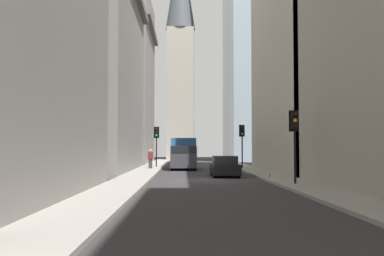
{
  "coord_description": "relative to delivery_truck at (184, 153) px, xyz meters",
  "views": [
    {
      "loc": [
        -27.28,
        1.48,
        1.96
      ],
      "look_at": [
        10.94,
        0.67,
        3.68
      ],
      "focal_mm": 41.45,
      "sensor_mm": 36.0,
      "label": 1
    }
  ],
  "objects": [
    {
      "name": "sidewalk_right",
      "position": [
        -13.28,
        3.1,
        -1.39
      ],
      "size": [
        90.0,
        2.2,
        0.14
      ],
      "primitive_type": "cube",
      "color": "gray",
      "rests_on": "ground_plane"
    },
    {
      "name": "pedestrian",
      "position": [
        -1.18,
        2.94,
        -0.39
      ],
      "size": [
        0.26,
        0.44,
        1.7
      ],
      "color": "#33333D",
      "rests_on": "sidewalk_right"
    },
    {
      "name": "traffic_light_far_junction",
      "position": [
        2.35,
        2.62,
        1.53
      ],
      "size": [
        0.43,
        0.52,
        3.87
      ],
      "color": "black",
      "rests_on": "sidewalk_right"
    },
    {
      "name": "building_right_far",
      "position": [
        15.99,
        9.19,
        9.12
      ],
      "size": [
        15.63,
        10.5,
        21.13
      ],
      "color": "gray",
      "rests_on": "ground_plane"
    },
    {
      "name": "sedan_black",
      "position": [
        -10.17,
        -2.8,
        -0.8
      ],
      "size": [
        4.3,
        1.78,
        1.42
      ],
      "color": "black",
      "rests_on": "ground_plane"
    },
    {
      "name": "building_left_midfar",
      "position": [
        -4.59,
        -12.0,
        12.21
      ],
      "size": [
        18.46,
        10.0,
        27.34
      ],
      "color": "beige",
      "rests_on": "ground_plane"
    },
    {
      "name": "building_right_midfar",
      "position": [
        -3.52,
        9.19,
        7.82
      ],
      "size": [
        18.0,
        10.5,
        18.55
      ],
      "color": "gray",
      "rests_on": "ground_plane"
    },
    {
      "name": "ground_plane",
      "position": [
        -13.28,
        -1.4,
        -1.46
      ],
      "size": [
        135.0,
        135.0,
        0.0
      ],
      "primitive_type": "plane",
      "color": "#302D30"
    },
    {
      "name": "traffic_light_midblock",
      "position": [
        0.25,
        -5.42,
        1.59
      ],
      "size": [
        0.43,
        0.52,
        3.96
      ],
      "color": "black",
      "rests_on": "sidewalk_left"
    },
    {
      "name": "church_spire",
      "position": [
        31.15,
        0.48,
        17.79
      ],
      "size": [
        4.85,
        4.85,
        36.77
      ],
      "color": "#A8A091",
      "rests_on": "ground_plane"
    },
    {
      "name": "delivery_truck",
      "position": [
        0.0,
        0.0,
        0.0
      ],
      "size": [
        6.46,
        2.25,
        2.84
      ],
      "color": "#285699",
      "rests_on": "ground_plane"
    },
    {
      "name": "traffic_light_foreground",
      "position": [
        -18.0,
        -5.67,
        1.44
      ],
      "size": [
        0.43,
        0.52,
        3.76
      ],
      "color": "black",
      "rests_on": "sidewalk_left"
    },
    {
      "name": "discarded_bottle",
      "position": [
        -13.42,
        -5.27,
        -1.21
      ],
      "size": [
        0.07,
        0.07,
        0.27
      ],
      "color": "brown",
      "rests_on": "sidewalk_left"
    },
    {
      "name": "sidewalk_left",
      "position": [
        -13.28,
        -5.9,
        -1.39
      ],
      "size": [
        90.0,
        2.2,
        0.14
      ],
      "primitive_type": "cube",
      "color": "gray",
      "rests_on": "ground_plane"
    }
  ]
}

